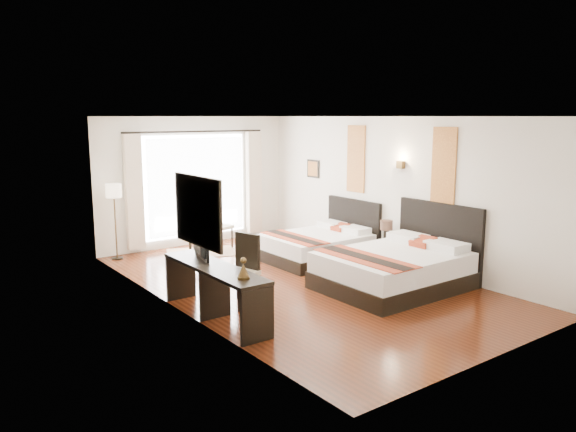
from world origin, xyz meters
TOP-DOWN VIEW (x-y plane):
  - floor at (0.00, 0.00)m, footprint 4.50×7.50m
  - ceiling at (0.00, 0.00)m, footprint 4.50×7.50m
  - wall_headboard at (2.25, 0.00)m, footprint 0.01×7.50m
  - wall_desk at (-2.25, 0.00)m, footprint 0.01×7.50m
  - wall_window at (0.00, 3.75)m, footprint 4.50×0.01m
  - wall_entry at (0.00, -3.75)m, footprint 4.50×0.01m
  - window_glass at (0.00, 3.73)m, footprint 2.40×0.02m
  - sheer_curtain at (0.00, 3.67)m, footprint 2.30×0.02m
  - drape_left at (-1.45, 3.63)m, footprint 0.35×0.14m
  - drape_right at (1.45, 3.63)m, footprint 0.35×0.14m
  - art_panel_near at (2.23, -1.15)m, footprint 0.03×0.50m
  - art_panel_far at (2.23, 1.03)m, footprint 0.03×0.50m
  - wall_sconce at (2.19, -0.21)m, footprint 0.10×0.14m
  - mirror_frame at (-2.22, -0.63)m, footprint 0.04×1.25m
  - mirror_glass at (-2.19, -0.63)m, footprint 0.01×1.12m
  - bed_near at (1.14, -1.15)m, footprint 2.34×1.82m
  - bed_far at (1.30, 1.03)m, footprint 2.00×1.56m
  - nightstand at (1.98, -0.21)m, footprint 0.37×0.46m
  - table_lamp at (2.00, -0.08)m, footprint 0.24×0.24m
  - vase at (1.94, -0.31)m, footprint 0.17×0.17m
  - console_desk at (-1.99, -0.63)m, footprint 0.50×2.20m
  - television at (-1.97, -0.08)m, footprint 0.26×0.71m
  - bronze_figurine at (-1.99, -1.40)m, footprint 0.18×0.18m
  - desk_chair at (-1.42, -0.35)m, footprint 0.61×0.61m
  - floor_lamp at (-1.93, 3.45)m, footprint 0.30×0.30m
  - side_table at (-0.57, 2.94)m, footprint 0.50×0.50m
  - fruit_bowl at (-0.56, 2.91)m, footprint 0.22×0.22m
  - window_chair at (0.14, 3.04)m, footprint 0.59×0.59m
  - jute_rug at (-0.33, 2.92)m, footprint 1.63×1.38m

SIDE VIEW (x-z plane):
  - floor at x=0.00m, z-range -0.01..0.00m
  - jute_rug at x=-0.33m, z-range 0.00..0.01m
  - nightstand at x=1.98m, z-range 0.00..0.44m
  - side_table at x=-0.57m, z-range 0.00..0.58m
  - bed_far at x=1.30m, z-range -0.27..0.86m
  - window_chair at x=0.14m, z-range -0.20..0.82m
  - desk_chair at x=-1.42m, z-range -0.21..0.86m
  - bed_near at x=1.14m, z-range -0.32..1.00m
  - console_desk at x=-1.99m, z-range 0.00..0.76m
  - vase at x=1.94m, z-range 0.50..0.65m
  - fruit_bowl at x=-0.56m, z-range 0.58..0.62m
  - table_lamp at x=2.00m, z-range 0.57..0.94m
  - bronze_figurine at x=-1.99m, z-range 0.76..1.00m
  - television at x=-1.97m, z-range 0.75..1.16m
  - floor_lamp at x=-1.93m, z-range 0.52..2.02m
  - drape_left at x=-1.45m, z-range 0.10..2.46m
  - drape_right at x=1.45m, z-range 0.10..2.46m
  - sheer_curtain at x=0.00m, z-range 0.25..2.35m
  - window_glass at x=0.00m, z-range 0.20..2.40m
  - wall_headboard at x=2.25m, z-range 0.00..2.80m
  - wall_desk at x=-2.25m, z-range 0.00..2.80m
  - wall_window at x=0.00m, z-range 0.00..2.80m
  - wall_entry at x=0.00m, z-range 0.00..2.80m
  - mirror_frame at x=-2.22m, z-range 1.08..2.02m
  - mirror_glass at x=-2.19m, z-range 1.14..1.96m
  - wall_sconce at x=2.19m, z-range 1.85..1.99m
  - art_panel_near at x=2.23m, z-range 1.27..2.62m
  - art_panel_far at x=2.23m, z-range 1.27..2.62m
  - ceiling at x=0.00m, z-range 2.78..2.80m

